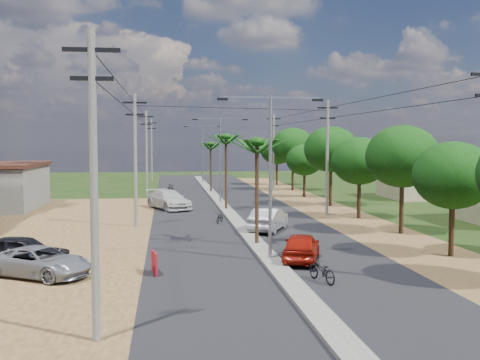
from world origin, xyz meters
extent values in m
plane|color=black|center=(0.00, 0.00, 0.00)|extent=(160.00, 160.00, 0.00)
cube|color=black|center=(0.00, 15.00, 0.02)|extent=(12.00, 110.00, 0.04)
cube|color=#605E56|center=(0.00, 18.00, 0.09)|extent=(1.00, 90.00, 0.18)
cube|color=#53331C|center=(8.50, 15.00, 0.01)|extent=(5.00, 90.00, 0.03)
cube|color=gray|center=(21.00, 28.00, 1.65)|extent=(7.00, 7.00, 3.30)
cylinder|color=black|center=(9.30, 0.00, 1.92)|extent=(0.28, 0.28, 3.85)
ellipsoid|color=black|center=(9.30, 0.00, 4.12)|extent=(4.00, 4.00, 3.40)
cylinder|color=black|center=(9.70, 7.00, 2.27)|extent=(0.28, 0.28, 4.55)
ellipsoid|color=black|center=(9.70, 7.00, 4.88)|extent=(4.60, 4.60, 3.91)
cylinder|color=black|center=(9.40, 14.00, 2.03)|extent=(0.28, 0.28, 4.06)
ellipsoid|color=black|center=(9.40, 14.00, 4.35)|extent=(4.20, 4.20, 3.57)
cylinder|color=black|center=(9.60, 22.00, 2.38)|extent=(0.28, 0.28, 4.76)
ellipsoid|color=black|center=(9.60, 22.00, 5.10)|extent=(4.80, 4.80, 4.08)
cylinder|color=black|center=(9.20, 30.00, 1.82)|extent=(0.28, 0.28, 3.64)
ellipsoid|color=black|center=(9.20, 30.00, 3.90)|extent=(3.80, 3.80, 3.23)
cylinder|color=black|center=(9.80, 38.00, 2.45)|extent=(0.28, 0.28, 4.90)
ellipsoid|color=black|center=(9.80, 38.00, 5.25)|extent=(5.00, 5.00, 4.25)
cylinder|color=black|center=(9.50, 46.00, 2.17)|extent=(0.28, 0.28, 4.34)
ellipsoid|color=black|center=(9.50, 46.00, 4.65)|extent=(4.40, 4.40, 3.74)
cylinder|color=black|center=(0.00, 4.00, 2.90)|extent=(0.22, 0.22, 5.80)
cylinder|color=black|center=(0.00, 20.00, 3.10)|extent=(0.22, 0.22, 6.20)
cylinder|color=black|center=(0.00, 36.00, 2.75)|extent=(0.22, 0.22, 5.50)
cylinder|color=gray|center=(0.00, 0.00, 4.00)|extent=(0.16, 0.16, 8.00)
cube|color=gray|center=(1.20, 0.00, 7.90)|extent=(2.40, 0.08, 0.08)
cube|color=gray|center=(-1.20, 0.00, 7.90)|extent=(2.40, 0.08, 0.08)
cube|color=black|center=(2.30, 0.00, 7.80)|extent=(0.50, 0.18, 0.12)
cube|color=black|center=(-2.30, 0.00, 7.80)|extent=(0.50, 0.18, 0.12)
cylinder|color=gray|center=(0.00, 25.00, 4.00)|extent=(0.16, 0.16, 8.00)
cube|color=gray|center=(1.20, 25.00, 7.90)|extent=(2.40, 0.08, 0.08)
cube|color=gray|center=(-1.20, 25.00, 7.90)|extent=(2.40, 0.08, 0.08)
cube|color=black|center=(2.30, 25.00, 7.80)|extent=(0.50, 0.18, 0.12)
cube|color=black|center=(-2.30, 25.00, 7.80)|extent=(0.50, 0.18, 0.12)
cylinder|color=gray|center=(0.00, 50.00, 4.00)|extent=(0.16, 0.16, 8.00)
cube|color=gray|center=(1.20, 50.00, 7.90)|extent=(2.40, 0.08, 0.08)
cube|color=gray|center=(-1.20, 50.00, 7.90)|extent=(2.40, 0.08, 0.08)
cube|color=black|center=(2.30, 50.00, 7.80)|extent=(0.50, 0.18, 0.12)
cube|color=black|center=(-2.30, 50.00, 7.80)|extent=(0.50, 0.18, 0.12)
cylinder|color=#605E56|center=(-7.00, -10.00, 4.50)|extent=(0.24, 0.24, 9.00)
cube|color=black|center=(-7.00, -10.00, 8.40)|extent=(1.60, 0.12, 0.12)
cube|color=black|center=(-7.00, -10.00, 7.60)|extent=(1.20, 0.12, 0.12)
cylinder|color=#605E56|center=(-7.00, 12.00, 4.50)|extent=(0.24, 0.24, 9.00)
cube|color=black|center=(-7.00, 12.00, 8.40)|extent=(1.60, 0.12, 0.12)
cube|color=black|center=(-7.00, 12.00, 7.60)|extent=(1.20, 0.12, 0.12)
cylinder|color=#605E56|center=(-7.00, 34.00, 4.50)|extent=(0.24, 0.24, 9.00)
cube|color=black|center=(-7.00, 34.00, 8.40)|extent=(1.60, 0.12, 0.12)
cube|color=black|center=(-7.00, 34.00, 7.60)|extent=(1.20, 0.12, 0.12)
cylinder|color=#605E56|center=(-7.00, 55.00, 4.50)|extent=(0.24, 0.24, 9.00)
cube|color=black|center=(-7.00, 55.00, 8.40)|extent=(1.60, 0.12, 0.12)
cube|color=black|center=(-7.00, 55.00, 7.60)|extent=(1.20, 0.12, 0.12)
cylinder|color=#605E56|center=(7.50, 16.00, 4.50)|extent=(0.24, 0.24, 9.00)
cube|color=black|center=(7.50, 16.00, 8.40)|extent=(1.60, 0.12, 0.12)
cube|color=black|center=(7.50, 16.00, 7.60)|extent=(1.20, 0.12, 0.12)
cylinder|color=#605E56|center=(7.50, 38.00, 4.50)|extent=(0.24, 0.24, 9.00)
cube|color=black|center=(7.50, 38.00, 8.40)|extent=(1.60, 0.12, 0.12)
cube|color=black|center=(7.50, 38.00, 7.60)|extent=(1.20, 0.12, 0.12)
imported|color=maroon|center=(1.50, -0.20, 0.70)|extent=(2.83, 4.41, 1.40)
imported|color=gray|center=(1.59, 9.02, 0.75)|extent=(3.35, 4.80, 1.50)
imported|color=#B0B0AB|center=(-4.74, 21.49, 0.80)|extent=(4.32, 5.95, 1.60)
imported|color=gray|center=(-10.33, -1.82, 0.64)|extent=(5.08, 4.19, 1.29)
imported|color=black|center=(-11.55, 0.08, 0.75)|extent=(4.66, 2.68, 1.49)
imported|color=black|center=(1.36, -4.26, 0.49)|extent=(1.18, 1.97, 0.98)
imported|color=black|center=(-1.20, 12.87, 0.40)|extent=(1.03, 1.61, 0.80)
imported|color=black|center=(-4.47, 36.53, 0.49)|extent=(1.05, 1.67, 0.97)
cube|color=maroon|center=(-5.50, -1.97, 0.51)|extent=(0.29, 1.22, 1.02)
cylinder|color=black|center=(-5.50, -2.53, 0.26)|extent=(0.04, 0.04, 0.51)
cylinder|color=black|center=(-5.50, -1.40, 0.26)|extent=(0.04, 0.04, 0.51)
camera|label=1|loc=(-4.94, -26.37, 5.84)|focal=42.00mm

